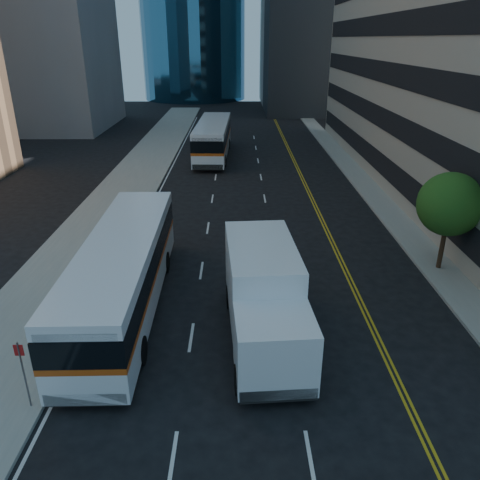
{
  "coord_description": "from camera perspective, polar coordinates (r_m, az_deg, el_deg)",
  "views": [
    {
      "loc": [
        -1.61,
        -13.98,
        11.24
      ],
      "look_at": [
        -1.48,
        5.54,
        2.8
      ],
      "focal_mm": 35.0,
      "sensor_mm": 36.0,
      "label": 1
    }
  ],
  "objects": [
    {
      "name": "ground",
      "position": [
        18.01,
        5.01,
        -15.34
      ],
      "size": [
        160.0,
        160.0,
        0.0
      ],
      "primitive_type": "plane",
      "color": "black",
      "rests_on": "ground"
    },
    {
      "name": "sidewalk_west",
      "position": [
        41.51,
        -12.83,
        7.18
      ],
      "size": [
        5.0,
        90.0,
        0.15
      ],
      "primitive_type": "cube",
      "color": "gray",
      "rests_on": "ground"
    },
    {
      "name": "sidewalk_east",
      "position": [
        41.92,
        14.42,
        7.19
      ],
      "size": [
        2.0,
        90.0,
        0.15
      ],
      "primitive_type": "cube",
      "color": "gray",
      "rests_on": "ground"
    },
    {
      "name": "street_tree",
      "position": [
        25.57,
        24.22,
        3.98
      ],
      "size": [
        3.2,
        3.2,
        5.1
      ],
      "color": "#332114",
      "rests_on": "sidewalk_east"
    },
    {
      "name": "bus_front",
      "position": [
        21.15,
        -14.01,
        -3.71
      ],
      "size": [
        3.11,
        13.25,
        3.41
      ],
      "rotation": [
        0.0,
        0.0,
        0.02
      ],
      "color": "white",
      "rests_on": "ground"
    },
    {
      "name": "bus_rear",
      "position": [
        48.76,
        -3.3,
        12.31
      ],
      "size": [
        3.38,
        13.71,
        3.51
      ],
      "rotation": [
        0.0,
        0.0,
        -0.03
      ],
      "color": "white",
      "rests_on": "ground"
    },
    {
      "name": "box_truck",
      "position": [
        18.4,
        2.98,
        -6.96
      ],
      "size": [
        3.2,
        7.93,
        3.72
      ],
      "rotation": [
        0.0,
        0.0,
        0.07
      ],
      "color": "white",
      "rests_on": "ground"
    }
  ]
}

